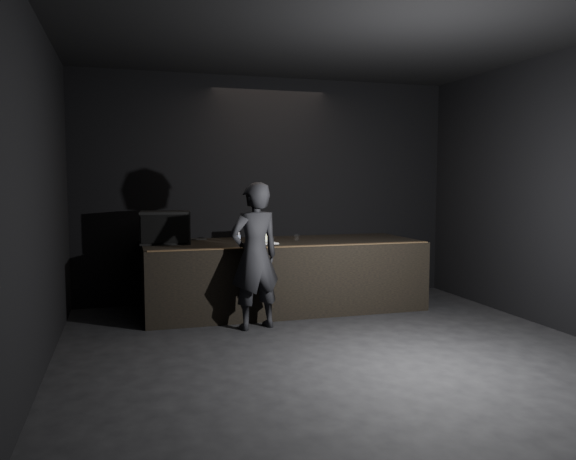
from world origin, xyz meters
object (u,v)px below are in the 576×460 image
(laptop, at_px, (263,239))
(person, at_px, (255,256))
(beer_can, at_px, (238,238))
(stage_riser, at_px, (282,275))
(stage_monitor, at_px, (165,228))

(laptop, bearing_deg, person, -119.83)
(beer_can, bearing_deg, laptop, -18.67)
(laptop, distance_m, person, 0.86)
(laptop, height_order, person, person)
(stage_riser, relative_size, beer_can, 25.50)
(person, bearing_deg, stage_monitor, -63.39)
(stage_riser, height_order, laptop, laptop)
(stage_riser, relative_size, stage_monitor, 5.52)
(laptop, distance_m, beer_can, 0.35)
(stage_monitor, height_order, laptop, stage_monitor)
(stage_monitor, xyz_separation_m, person, (1.03, -1.14, -0.30))
(beer_can, height_order, person, person)
(laptop, bearing_deg, stage_monitor, 156.23)
(person, bearing_deg, stage_riser, -138.21)
(stage_monitor, relative_size, person, 0.39)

